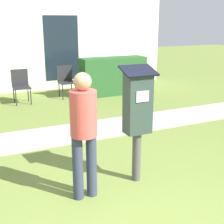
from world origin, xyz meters
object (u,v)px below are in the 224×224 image
parking_meter (138,110)px  outdoor_chair_middle (21,84)px  outdoor_chair_right (66,79)px  person_standing (84,127)px

parking_meter → outdoor_chair_middle: bearing=98.2°
parking_meter → outdoor_chair_right: size_ratio=1.77×
person_standing → outdoor_chair_middle: 5.15m
outdoor_chair_right → outdoor_chair_middle: bearing=167.5°
parking_meter → outdoor_chair_right: parking_meter is taller
parking_meter → outdoor_chair_right: bearing=83.6°
parking_meter → person_standing: bearing=-172.0°
outdoor_chair_middle → parking_meter: bearing=-76.3°
person_standing → outdoor_chair_middle: (0.07, 5.13, -0.40)m
parking_meter → person_standing: (-0.79, -0.11, -0.09)m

